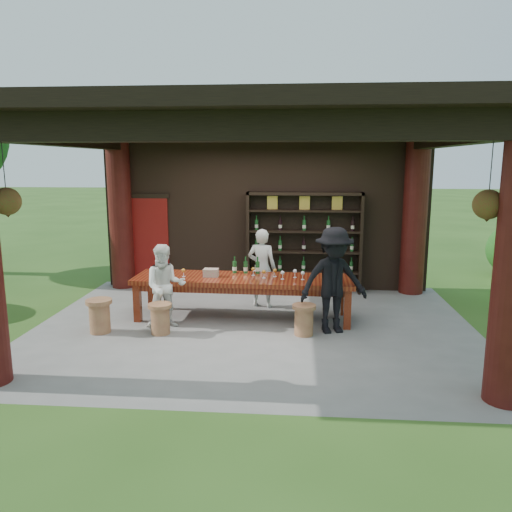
# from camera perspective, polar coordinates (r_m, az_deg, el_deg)

# --- Properties ---
(ground) EXTENTS (90.00, 90.00, 0.00)m
(ground) POSITION_cam_1_polar(r_m,az_deg,el_deg) (8.53, -0.22, -8.11)
(ground) COLOR #2D5119
(ground) RESTS_ON ground
(pavilion) EXTENTS (7.50, 6.00, 3.60)m
(pavilion) POSITION_cam_1_polar(r_m,az_deg,el_deg) (8.53, -0.07, 6.52)
(pavilion) COLOR slate
(pavilion) RESTS_ON ground
(wine_shelf) EXTENTS (2.42, 0.37, 2.13)m
(wine_shelf) POSITION_cam_1_polar(r_m,az_deg,el_deg) (10.63, 5.50, 1.56)
(wine_shelf) COLOR black
(wine_shelf) RESTS_ON ground
(tasting_table) EXTENTS (3.88, 1.10, 0.75)m
(tasting_table) POSITION_cam_1_polar(r_m,az_deg,el_deg) (8.84, -1.49, -3.14)
(tasting_table) COLOR #5A170C
(tasting_table) RESTS_ON ground
(stool_near_left) EXTENTS (0.38, 0.38, 0.50)m
(stool_near_left) POSITION_cam_1_polar(r_m,az_deg,el_deg) (8.28, -10.89, -6.97)
(stool_near_left) COLOR brown
(stool_near_left) RESTS_ON ground
(stool_near_right) EXTENTS (0.38, 0.38, 0.50)m
(stool_near_right) POSITION_cam_1_polar(r_m,az_deg,el_deg) (8.12, 5.50, -7.18)
(stool_near_right) COLOR brown
(stool_near_right) RESTS_ON ground
(stool_far_left) EXTENTS (0.42, 0.42, 0.56)m
(stool_far_left) POSITION_cam_1_polar(r_m,az_deg,el_deg) (8.58, -17.44, -6.45)
(stool_far_left) COLOR brown
(stool_far_left) RESTS_ON ground
(host) EXTENTS (0.61, 0.47, 1.51)m
(host) POSITION_cam_1_polar(r_m,az_deg,el_deg) (9.52, 0.68, -1.39)
(host) COLOR silver
(host) RESTS_ON ground
(guest_woman) EXTENTS (0.81, 0.71, 1.42)m
(guest_woman) POSITION_cam_1_polar(r_m,az_deg,el_deg) (8.48, -10.34, -3.42)
(guest_woman) COLOR white
(guest_woman) RESTS_ON ground
(guest_man) EXTENTS (1.26, 0.94, 1.74)m
(guest_man) POSITION_cam_1_polar(r_m,az_deg,el_deg) (8.16, 8.86, -2.78)
(guest_man) COLOR black
(guest_man) RESTS_ON ground
(table_bottles) EXTENTS (0.50, 0.10, 0.31)m
(table_bottles) POSITION_cam_1_polar(r_m,az_deg,el_deg) (9.09, -1.17, -1.02)
(table_bottles) COLOR #194C1E
(table_bottles) RESTS_ON tasting_table
(table_glasses) EXTENTS (2.17, 0.33, 0.15)m
(table_glasses) POSITION_cam_1_polar(r_m,az_deg,el_deg) (8.76, 1.02, -2.01)
(table_glasses) COLOR silver
(table_glasses) RESTS_ON tasting_table
(napkin_basket) EXTENTS (0.26, 0.19, 0.14)m
(napkin_basket) POSITION_cam_1_polar(r_m,az_deg,el_deg) (8.88, -5.17, -1.91)
(napkin_basket) COLOR #BF6672
(napkin_basket) RESTS_ON tasting_table
(shrubs) EXTENTS (14.85, 8.95, 1.36)m
(shrubs) POSITION_cam_1_polar(r_m,az_deg,el_deg) (9.28, 14.32, -3.35)
(shrubs) COLOR #194C14
(shrubs) RESTS_ON ground
(trees) EXTENTS (21.31, 10.07, 4.80)m
(trees) POSITION_cam_1_polar(r_m,az_deg,el_deg) (9.88, 26.90, 13.15)
(trees) COLOR #3F2819
(trees) RESTS_ON ground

